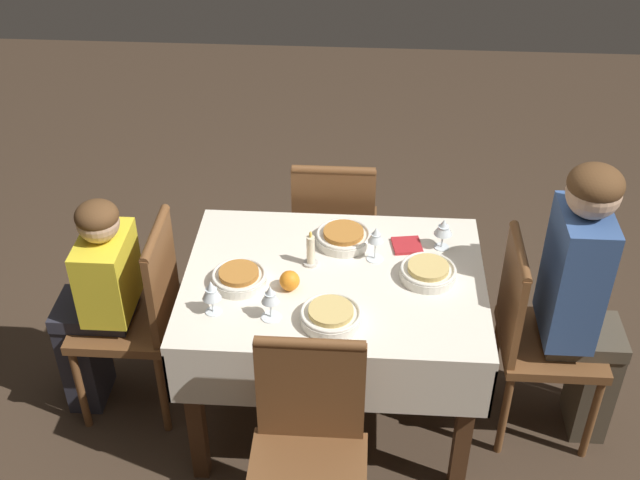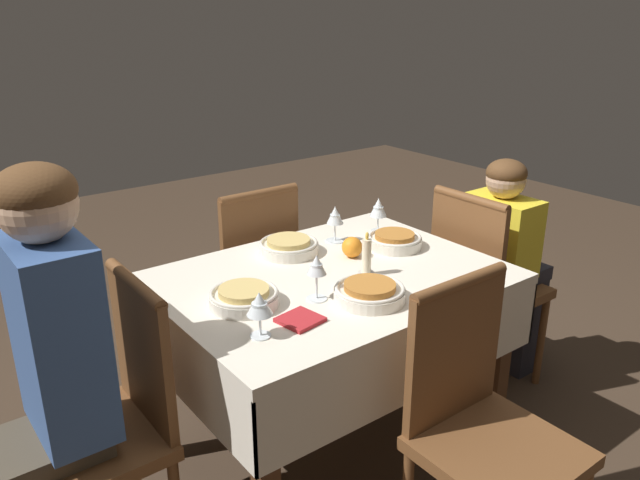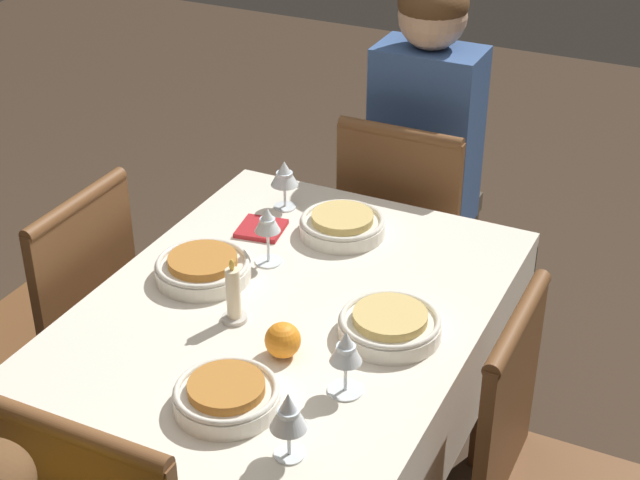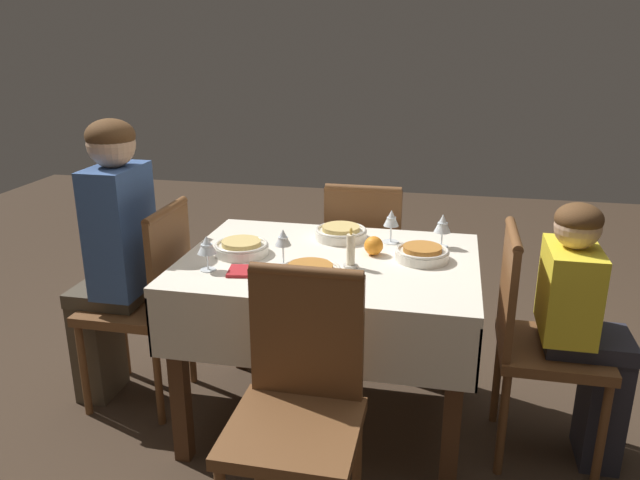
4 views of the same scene
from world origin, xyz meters
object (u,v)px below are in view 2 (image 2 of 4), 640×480
Objects in this scene: bowl_north at (370,292)px; orange_fruit at (352,247)px; wine_glass_west at (378,208)px; napkin_red_folded at (300,320)px; chair_north at (481,421)px; bowl_south at (288,246)px; wine_glass_east at (259,305)px; person_adult_denim at (44,373)px; chair_south at (248,272)px; wine_glass_north at (317,267)px; dining_table at (330,303)px; bowl_west at (394,240)px; candle_centerpiece at (366,259)px; chair_east at (110,417)px; wine_glass_south at (335,217)px; person_child_yellow at (506,260)px; bowl_east at (244,297)px; chair_west at (481,281)px.

bowl_north is 2.95× the size of orange_fruit.
wine_glass_west is 0.83m from napkin_red_folded.
bowl_south is at bearing 92.18° from chair_north.
person_adult_denim is at bearing -22.76° from wine_glass_east.
chair_north reaches higher than bowl_north.
chair_south is 6.10× the size of wine_glass_north.
person_adult_denim reaches higher than orange_fruit.
dining_table is at bearing 28.32° from wine_glass_west.
chair_south is at bearing -62.81° from bowl_west.
bowl_west is 1.34× the size of candle_centerpiece.
bowl_west is at bearing 92.87° from chair_east.
chair_south is 1.03m from wine_glass_east.
bowl_west is 0.24m from wine_glass_south.
person_adult_denim is 1.23× the size of person_child_yellow.
candle_centerpiece is at bearing 106.79° from bowl_south.
wine_glass_west reaches higher than bowl_west.
candle_centerpiece is (-0.88, 0.08, 0.28)m from chair_east.
wine_glass_south is at bearing -154.88° from bowl_east.
person_child_yellow reaches higher than chair_north.
chair_north is 6.74× the size of wine_glass_east.
bowl_west reaches higher than dining_table.
chair_west reaches higher than wine_glass_east.
bowl_east is 0.52m from orange_fruit.
bowl_south is 0.54m from napkin_red_folded.
chair_north is 0.78m from orange_fruit.
dining_table is at bearing 48.82° from wine_glass_south.
wine_glass_south reaches higher than bowl_south.
wine_glass_east is 1.05× the size of napkin_red_folded.
chair_south is at bearing -94.62° from dining_table.
bowl_east is 0.97× the size of bowl_south.
wine_glass_west is at bearing 64.38° from person_child_yellow.
chair_south is at bearing 127.43° from chair_east.
wine_glass_south is 0.34m from candle_centerpiece.
chair_east is 4.20× the size of bowl_east.
wine_glass_south reaches higher than bowl_west.
chair_west is at bearing 154.95° from wine_glass_south.
napkin_red_folded is (0.27, 0.46, -0.02)m from bowl_south.
candle_centerpiece reaches higher than bowl_east.
candle_centerpiece is at bearing 83.58° from chair_north.
chair_west is at bearing -171.01° from wine_glass_east.
napkin_red_folded reaches higher than dining_table.
chair_north is 0.69m from wine_glass_east.
wine_glass_north reaches higher than bowl_east.
wine_glass_south is 0.18m from orange_fruit.
person_adult_denim is 0.93m from bowl_north.
wine_glass_east is 0.60× the size of bowl_north.
person_adult_denim is 5.60× the size of bowl_north.
orange_fruit is (-0.51, -0.10, 0.01)m from bowl_east.
chair_south is at bearing 47.70° from chair_west.
chair_south is 4.20× the size of bowl_east.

